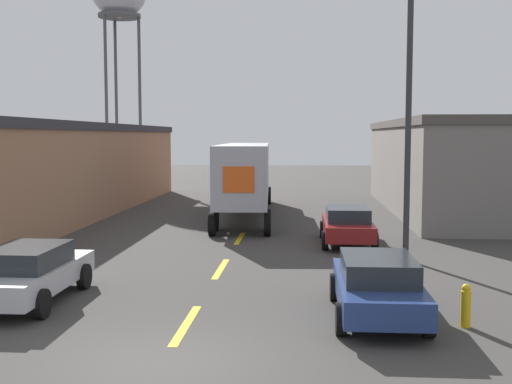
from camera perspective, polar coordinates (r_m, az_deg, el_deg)
ground_plane at (r=12.23m, az=-8.46°, el=-14.99°), size 160.00×160.00×0.00m
road_centerline at (r=20.33m, az=-3.14°, el=-6.82°), size 0.20×15.04×0.01m
warehouse_left at (r=37.47m, az=-20.99°, el=2.00°), size 12.20×27.75×4.83m
warehouse_right at (r=37.51m, az=19.51°, el=2.21°), size 10.32×19.98×5.02m
semi_truck at (r=33.29m, az=-0.90°, el=1.75°), size 3.32×15.45×3.75m
parked_car_right_near at (r=15.11m, az=10.73°, el=-8.09°), size 2.03×4.62×1.44m
parked_car_left_near at (r=17.15m, az=-19.56°, el=-6.73°), size 2.03×4.62×1.44m
parked_car_right_mid at (r=25.06m, az=8.12°, el=-2.84°), size 2.03×4.62×1.44m
street_lamp at (r=21.83m, az=12.58°, el=7.74°), size 2.93×0.32×9.11m
fire_hydrant at (r=14.93m, az=18.16°, el=-9.57°), size 0.22×0.22×0.96m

